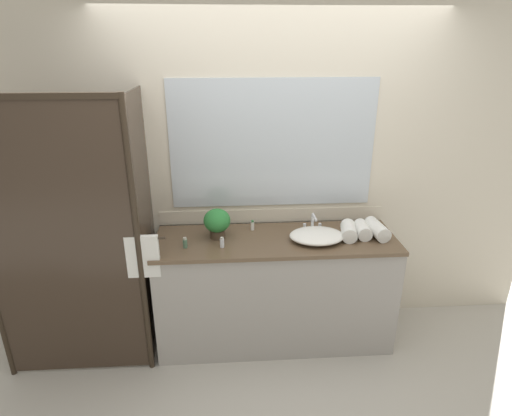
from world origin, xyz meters
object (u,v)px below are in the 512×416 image
object	(u,v)px
faucet	(313,225)
rolled_towel_far_edge	(349,231)
potted_plant	(217,222)
amenity_bottle_shampoo	(252,225)
amenity_bottle_conditioner	(222,243)
rolled_towel_near_edge	(377,229)
rolled_towel_middle	(362,230)
amenity_bottle_lotion	(185,243)
sink_basin	(317,236)

from	to	relation	value
faucet	rolled_towel_far_edge	size ratio (longest dim) A/B	0.79
potted_plant	amenity_bottle_shampoo	distance (m)	0.31
faucet	amenity_bottle_conditioner	size ratio (longest dim) A/B	2.22
rolled_towel_far_edge	faucet	bearing A→B (deg)	150.41
rolled_towel_near_edge	rolled_towel_middle	bearing A→B (deg)	179.05
rolled_towel_near_edge	rolled_towel_far_edge	world-z (taller)	same
amenity_bottle_conditioner	rolled_towel_far_edge	bearing A→B (deg)	5.35
amenity_bottle_conditioner	rolled_towel_middle	bearing A→B (deg)	5.69
amenity_bottle_lotion	rolled_towel_far_edge	xyz separation A→B (m)	(1.20, 0.08, 0.02)
potted_plant	rolled_towel_middle	size ratio (longest dim) A/B	1.16
potted_plant	rolled_towel_near_edge	world-z (taller)	potted_plant
amenity_bottle_conditioner	potted_plant	bearing A→B (deg)	102.24
amenity_bottle_lotion	rolled_towel_near_edge	size ratio (longest dim) A/B	0.31
amenity_bottle_shampoo	rolled_towel_far_edge	xyz separation A→B (m)	(0.71, -0.19, 0.02)
faucet	amenity_bottle_shampoo	bearing A→B (deg)	173.46
amenity_bottle_conditioner	rolled_towel_middle	world-z (taller)	rolled_towel_middle
potted_plant	rolled_towel_middle	bearing A→B (deg)	-3.07
amenity_bottle_shampoo	rolled_towel_near_edge	xyz separation A→B (m)	(0.93, -0.18, 0.02)
faucet	potted_plant	world-z (taller)	potted_plant
amenity_bottle_shampoo	rolled_towel_far_edge	distance (m)	0.73
amenity_bottle_conditioner	amenity_bottle_lotion	distance (m)	0.26
potted_plant	amenity_bottle_lotion	xyz separation A→B (m)	(-0.23, -0.15, -0.09)
faucet	rolled_towel_far_edge	xyz separation A→B (m)	(0.24, -0.14, 0.01)
amenity_bottle_shampoo	rolled_towel_near_edge	world-z (taller)	rolled_towel_near_edge
rolled_towel_near_edge	rolled_towel_middle	world-z (taller)	rolled_towel_near_edge
potted_plant	amenity_bottle_lotion	bearing A→B (deg)	-146.38
amenity_bottle_conditioner	rolled_towel_near_edge	world-z (taller)	rolled_towel_near_edge
amenity_bottle_shampoo	rolled_towel_middle	distance (m)	0.83
rolled_towel_middle	rolled_towel_far_edge	size ratio (longest dim) A/B	0.90
amenity_bottle_shampoo	amenity_bottle_conditioner	distance (m)	0.36
faucet	rolled_towel_far_edge	world-z (taller)	faucet
sink_basin	rolled_towel_near_edge	bearing A→B (deg)	5.06
amenity_bottle_conditioner	rolled_towel_far_edge	size ratio (longest dim) A/B	0.36
amenity_bottle_conditioner	amenity_bottle_lotion	size ratio (longest dim) A/B	0.98
rolled_towel_middle	rolled_towel_near_edge	bearing A→B (deg)	-0.95
faucet	amenity_bottle_conditioner	distance (m)	0.73
rolled_towel_near_edge	rolled_towel_middle	distance (m)	0.11
faucet	potted_plant	distance (m)	0.74
faucet	amenity_bottle_shampoo	distance (m)	0.47
potted_plant	amenity_bottle_lotion	distance (m)	0.29
faucet	rolled_towel_near_edge	size ratio (longest dim) A/B	0.68
amenity_bottle_shampoo	rolled_towel_far_edge	world-z (taller)	rolled_towel_far_edge
rolled_towel_near_edge	amenity_bottle_shampoo	bearing A→B (deg)	169.20
potted_plant	amenity_bottle_shampoo	world-z (taller)	potted_plant
sink_basin	rolled_towel_middle	xyz separation A→B (m)	(0.35, 0.04, 0.02)
potted_plant	rolled_towel_near_edge	size ratio (longest dim) A/B	0.90
amenity_bottle_shampoo	rolled_towel_near_edge	size ratio (longest dim) A/B	0.32
rolled_towel_near_edge	sink_basin	bearing A→B (deg)	-174.94
sink_basin	faucet	xyz separation A→B (m)	(-0.00, 0.16, 0.01)
rolled_towel_middle	rolled_towel_far_edge	xyz separation A→B (m)	(-0.11, -0.02, 0.00)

